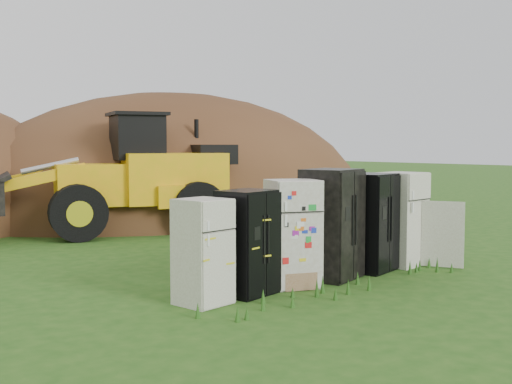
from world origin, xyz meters
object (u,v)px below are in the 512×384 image
fridge_leftmost (203,252)px  fridge_sticker (293,233)px  wheel_loader (107,173)px  fridge_open_door (401,219)px  fridge_black_right (370,222)px  fridge_black_side (247,242)px  fridge_dark_mid (331,224)px

fridge_leftmost → fridge_sticker: (1.83, 0.01, 0.11)m
fridge_leftmost → wheel_loader: wheel_loader is taller
fridge_open_door → wheel_loader: bearing=100.8°
fridge_black_right → fridge_sticker: bearing=168.1°
fridge_black_side → fridge_sticker: 0.94m
fridge_leftmost → fridge_black_right: size_ratio=0.86×
fridge_leftmost → wheel_loader: 8.08m
fridge_open_door → wheel_loader: size_ratio=0.27×
fridge_leftmost → fridge_dark_mid: fridge_dark_mid is taller
fridge_sticker → wheel_loader: size_ratio=0.27×
fridge_black_side → fridge_sticker: (0.93, -0.04, 0.06)m
fridge_black_side → fridge_open_door: (3.83, -0.02, 0.08)m
fridge_black_right → fridge_open_door: (0.91, -0.02, -0.00)m
fridge_black_side → fridge_open_door: 3.83m
fridge_leftmost → fridge_black_side: 0.90m
fridge_leftmost → fridge_dark_mid: bearing=-7.9°
fridge_leftmost → wheel_loader: bearing=64.1°
fridge_black_side → fridge_sticker: size_ratio=0.93×
fridge_black_side → fridge_dark_mid: fridge_dark_mid is taller
fridge_leftmost → fridge_dark_mid: 2.78m
fridge_leftmost → wheel_loader: (2.38, 7.68, 0.81)m
fridge_open_door → fridge_leftmost: bearing=174.2°
wheel_loader → fridge_open_door: bearing=-55.8°
fridge_dark_mid → fridge_open_door: fridge_dark_mid is taller
fridge_black_side → wheel_loader: bearing=67.4°
fridge_black_right → wheel_loader: 7.79m
fridge_dark_mid → wheel_loader: bearing=76.8°
fridge_black_side → fridge_black_right: fridge_black_right is taller
fridge_sticker → fridge_leftmost: bearing=-157.6°
fridge_leftmost → fridge_black_right: 3.82m
fridge_sticker → fridge_dark_mid: size_ratio=0.92×
fridge_sticker → wheel_loader: (0.56, 7.66, 0.71)m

